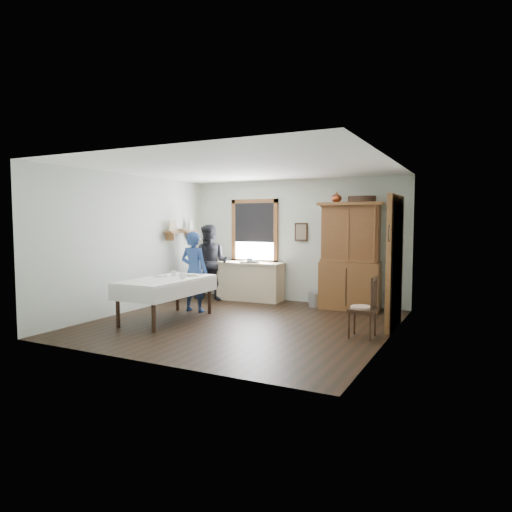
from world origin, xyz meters
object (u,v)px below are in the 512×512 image
work_counter (250,281)px  dining_table (167,299)px  woman_blue (194,275)px  pail (315,300)px  wicker_basket (320,302)px  spindle_chair (362,307)px  figure_dark (211,265)px  china_hutch (350,256)px

work_counter → dining_table: size_ratio=0.79×
work_counter → woman_blue: size_ratio=1.03×
pail → work_counter: bearing=176.5°
work_counter → wicker_basket: size_ratio=4.55×
pail → wicker_basket: size_ratio=0.89×
work_counter → woman_blue: 1.72m
spindle_chair → woman_blue: size_ratio=0.65×
wicker_basket → figure_dark: bearing=-172.6°
dining_table → pail: dining_table is taller
woman_blue → figure_dark: figure_dark is taller
woman_blue → pail: bearing=-143.8°
dining_table → woman_blue: (-0.02, 0.89, 0.36)m
dining_table → spindle_chair: size_ratio=1.99×
work_counter → china_hutch: 2.38m
dining_table → spindle_chair: bearing=6.1°
dining_table → spindle_chair: (3.45, 0.37, 0.10)m
pail → figure_dark: figure_dark is taller
work_counter → spindle_chair: bearing=-37.8°
china_hutch → pail: size_ratio=7.29×
work_counter → wicker_basket: bearing=-5.3°
dining_table → pail: bearing=51.4°
china_hutch → wicker_basket: size_ratio=6.52×
pail → woman_blue: size_ratio=0.20×
spindle_chair → woman_blue: bearing=168.4°
china_hutch → wicker_basket: (-0.62, -0.05, -0.98)m
figure_dark → dining_table: bearing=-88.0°
figure_dark → woman_blue: bearing=-81.1°
spindle_chair → figure_dark: 4.27m
work_counter → woman_blue: woman_blue is taller
wicker_basket → figure_dark: 2.59m
china_hutch → woman_blue: (-2.69, -1.61, -0.35)m
work_counter → figure_dark: size_ratio=0.95×
work_counter → china_hutch: size_ratio=0.70×
work_counter → spindle_chair: size_ratio=1.58×
spindle_chair → woman_blue: woman_blue is taller
figure_dark → spindle_chair: bearing=-33.7°
spindle_chair → figure_dark: size_ratio=0.60×
spindle_chair → dining_table: bearing=-176.8°
pail → spindle_chair: bearing=-54.3°
spindle_chair → figure_dark: figure_dark is taller
china_hutch → figure_dark: china_hutch is taller
wicker_basket → china_hutch: bearing=4.7°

